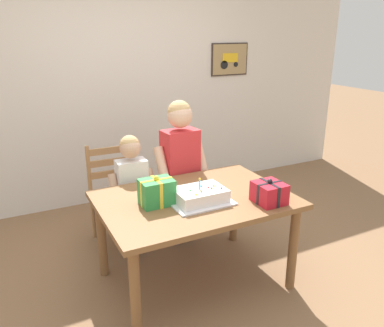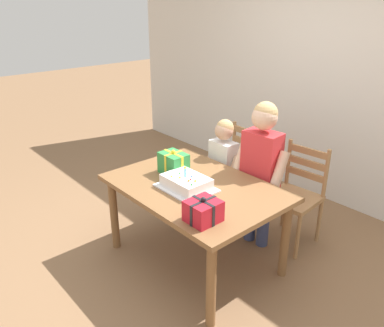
% 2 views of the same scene
% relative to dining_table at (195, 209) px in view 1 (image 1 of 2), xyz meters
% --- Properties ---
extents(ground_plane, '(20.00, 20.00, 0.00)m').
position_rel_dining_table_xyz_m(ground_plane, '(0.00, 0.00, -0.63)').
color(ground_plane, '#846042').
extents(back_wall, '(6.40, 0.11, 2.60)m').
position_rel_dining_table_xyz_m(back_wall, '(0.01, 1.91, 0.67)').
color(back_wall, silver).
rests_on(back_wall, ground).
extents(dining_table, '(1.41, 0.98, 0.72)m').
position_rel_dining_table_xyz_m(dining_table, '(0.00, 0.00, 0.00)').
color(dining_table, brown).
rests_on(dining_table, ground).
extents(birthday_cake, '(0.44, 0.34, 0.19)m').
position_rel_dining_table_xyz_m(birthday_cake, '(-0.01, -0.09, 0.14)').
color(birthday_cake, silver).
rests_on(birthday_cake, dining_table).
extents(gift_box_red_large, '(0.20, 0.22, 0.18)m').
position_rel_dining_table_xyz_m(gift_box_red_large, '(0.44, -0.32, 0.17)').
color(gift_box_red_large, red).
rests_on(gift_box_red_large, dining_table).
extents(gift_box_beside_cake, '(0.24, 0.18, 0.22)m').
position_rel_dining_table_xyz_m(gift_box_beside_cake, '(-0.29, 0.02, 0.18)').
color(gift_box_beside_cake, '#2D8E42').
rests_on(gift_box_beside_cake, dining_table).
extents(chair_left, '(0.43, 0.43, 0.92)m').
position_rel_dining_table_xyz_m(chair_left, '(-0.37, 0.90, -0.16)').
color(chair_left, '#A87A4C').
rests_on(chair_left, ground).
extents(chair_right, '(0.45, 0.45, 0.92)m').
position_rel_dining_table_xyz_m(chair_right, '(0.36, 0.90, -0.16)').
color(chair_right, '#A87A4C').
rests_on(chair_right, ground).
extents(child_older, '(0.50, 0.29, 1.34)m').
position_rel_dining_table_xyz_m(child_older, '(0.17, 0.61, 0.18)').
color(child_older, '#38426B').
rests_on(child_older, ground).
extents(child_younger, '(0.39, 0.23, 1.09)m').
position_rel_dining_table_xyz_m(child_younger, '(-0.29, 0.61, 0.03)').
color(child_younger, '#38426B').
rests_on(child_younger, ground).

